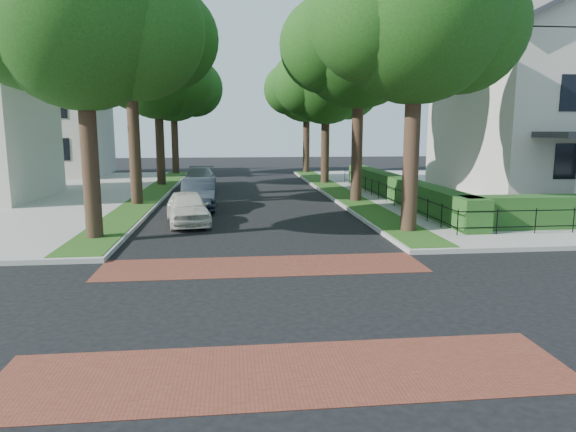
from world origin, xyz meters
name	(u,v)px	position (x,y,z in m)	size (l,w,h in m)	color
ground	(272,305)	(0.00, 0.00, 0.00)	(120.00, 120.00, 0.00)	black
sidewalk_ne	(561,190)	(19.50, 19.00, 0.07)	(30.00, 30.00, 0.15)	gray
crosswalk_far	(263,266)	(0.00, 3.20, 0.01)	(9.00, 2.20, 0.01)	brown
crosswalk_near	(288,373)	(0.00, -3.20, 0.01)	(9.00, 2.20, 0.01)	brown
grass_strip_ne	(338,191)	(5.40, 19.10, 0.16)	(1.60, 29.80, 0.02)	#294E16
grass_strip_nw	(152,193)	(-5.40, 19.10, 0.16)	(1.60, 29.80, 0.02)	#294E16
tree_right_near	(417,16)	(5.60, 7.24, 7.63)	(7.75, 6.67, 10.66)	black
tree_right_mid	(360,43)	(5.61, 15.25, 7.99)	(8.25, 7.09, 11.22)	black
tree_right_far	(327,82)	(5.60, 24.22, 6.91)	(7.25, 6.23, 9.74)	black
tree_right_back	(307,87)	(5.60, 33.23, 7.27)	(7.50, 6.45, 10.20)	black
tree_left_near	(86,19)	(-5.40, 7.23, 7.27)	(7.50, 6.45, 10.20)	black
tree_left_mid	(132,31)	(-5.39, 15.24, 8.34)	(8.00, 6.88, 11.48)	black
tree_left_far	(159,77)	(-5.40, 24.22, 7.12)	(7.00, 6.02, 9.86)	black
tree_left_back	(174,84)	(-5.40, 33.24, 7.41)	(7.75, 6.66, 10.44)	black
hedge_main_road	(398,188)	(7.70, 15.00, 0.75)	(1.00, 18.00, 1.20)	#244819
fence_main_road	(382,191)	(6.90, 15.00, 0.60)	(0.06, 18.00, 0.90)	black
house_victorian	(572,87)	(17.51, 15.92, 6.02)	(13.00, 13.05, 12.48)	beige
house_left_far	(43,113)	(-15.49, 31.99, 5.04)	(10.00, 9.00, 10.14)	beige
parked_car_front	(188,208)	(-2.62, 9.97, 0.67)	(1.58, 3.92, 1.34)	silver
parked_car_middle	(199,194)	(-2.40, 13.86, 0.74)	(1.56, 4.47, 1.47)	#1E252D
parked_car_rear	(199,179)	(-2.91, 22.18, 0.69)	(1.93, 4.74, 1.38)	gray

